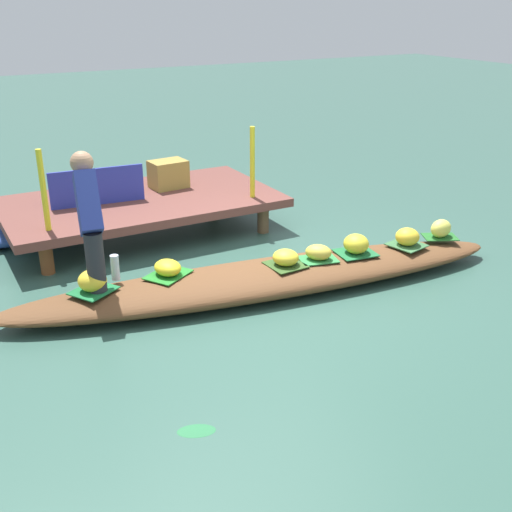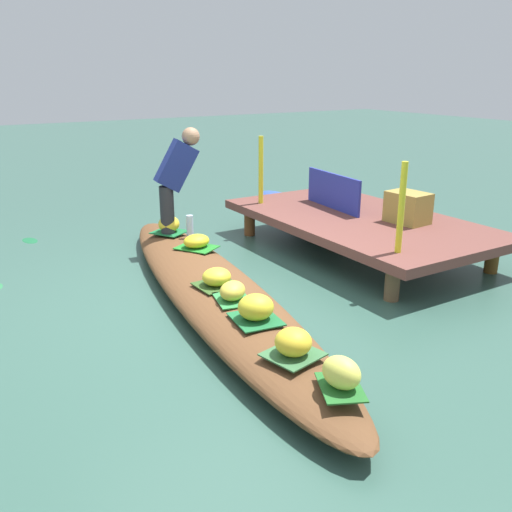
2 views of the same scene
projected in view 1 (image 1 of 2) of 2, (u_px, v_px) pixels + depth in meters
name	position (u px, v px, depth m)	size (l,w,h in m)	color
canal_water	(265.00, 290.00, 6.20)	(40.00, 40.00, 0.00)	#305448
dock_platform	(141.00, 203.00, 7.60)	(3.20, 1.80, 0.43)	brown
vendor_boat	(265.00, 279.00, 6.15)	(5.06, 0.82, 0.25)	brown
leaf_mat_0	(93.00, 291.00, 5.60)	(0.35, 0.32, 0.01)	#176633
banana_bunch_0	(92.00, 281.00, 5.56)	(0.25, 0.24, 0.19)	yellow
leaf_mat_1	(285.00, 265.00, 6.14)	(0.34, 0.34, 0.01)	#2F4F1F
banana_bunch_1	(286.00, 257.00, 6.11)	(0.25, 0.26, 0.15)	yellow
leaf_mat_2	(440.00, 237.00, 6.84)	(0.35, 0.24, 0.01)	#226325
banana_bunch_2	(441.00, 228.00, 6.81)	(0.25, 0.19, 0.20)	#ECE157
leaf_mat_3	(355.00, 253.00, 6.42)	(0.38, 0.33, 0.01)	#1B6233
banana_bunch_3	(356.00, 244.00, 6.38)	(0.27, 0.25, 0.20)	yellow
leaf_mat_4	(168.00, 274.00, 5.92)	(0.40, 0.31, 0.01)	#1F7725
banana_bunch_4	(168.00, 268.00, 5.89)	(0.29, 0.24, 0.14)	yellow
leaf_mat_5	(407.00, 245.00, 6.62)	(0.34, 0.32, 0.01)	#34653A
banana_bunch_5	(407.00, 237.00, 6.59)	(0.25, 0.25, 0.18)	yellow
leaf_mat_6	(318.00, 259.00, 6.26)	(0.36, 0.26, 0.01)	#2C7F3E
banana_bunch_6	(318.00, 252.00, 6.23)	(0.26, 0.20, 0.15)	gold
vendor_person	(89.00, 214.00, 5.44)	(0.25, 0.54, 1.19)	#28282D
water_bottle	(115.00, 267.00, 5.79)	(0.08, 0.08, 0.24)	silver
market_banner	(97.00, 187.00, 7.27)	(1.07, 0.03, 0.43)	#273199
railing_post_west	(44.00, 190.00, 6.39)	(0.06, 0.06, 0.84)	yellow
railing_post_east	(252.00, 162.00, 7.47)	(0.06, 0.06, 0.84)	yellow
produce_crate	(168.00, 174.00, 7.94)	(0.44, 0.32, 0.34)	olive
drifting_plant_0	(196.00, 431.00, 4.20)	(0.26, 0.14, 0.01)	#276D3F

